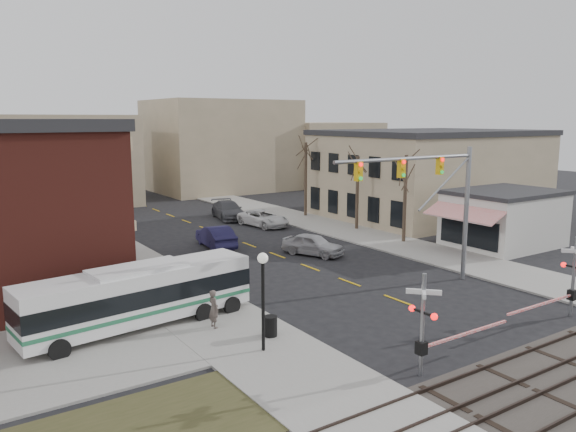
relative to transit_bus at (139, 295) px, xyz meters
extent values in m
plane|color=black|center=(12.87, -5.66, -1.60)|extent=(160.00, 160.00, 0.00)
cube|color=gray|center=(3.37, 14.34, -1.54)|extent=(5.00, 60.00, 0.12)
cube|color=gray|center=(22.37, 14.34, -1.54)|extent=(5.00, 60.00, 0.12)
cube|color=#2D231E|center=(12.87, -13.17, -1.48)|extent=(160.00, 0.08, 0.14)
cube|color=#2D231E|center=(12.87, -11.74, -1.48)|extent=(160.00, 0.08, 0.14)
cube|color=tan|center=(0.92, 10.34, 2.70)|extent=(0.10, 15.00, 0.50)
cube|color=tan|center=(0.92, 10.34, 6.80)|extent=(0.10, 15.00, 0.70)
cube|color=black|center=(0.92, 10.34, 0.20)|extent=(0.08, 13.00, 2.60)
cube|color=gray|center=(34.87, 14.34, 2.40)|extent=(20.00, 15.00, 8.00)
cube|color=#262628|center=(34.87, 14.34, 6.65)|extent=(20.30, 15.30, 0.50)
cube|color=beige|center=(28.87, 1.34, 0.40)|extent=(8.00, 6.00, 4.00)
cube|color=#262628|center=(28.87, 1.34, 2.55)|extent=(8.20, 6.20, 0.30)
cube|color=red|center=(24.07, 1.34, 1.40)|extent=(1.68, 6.00, 0.87)
cylinder|color=#382B21|center=(23.37, 6.34, 1.89)|extent=(0.28, 0.28, 6.75)
cylinder|color=#382B21|center=(23.67, 12.34, 1.67)|extent=(0.28, 0.28, 6.30)
cylinder|color=#382B21|center=(23.87, 20.34, 2.12)|extent=(0.28, 0.28, 7.20)
cube|color=silver|center=(0.00, 0.00, 0.02)|extent=(11.04, 3.60, 2.35)
cube|color=black|center=(0.00, 0.00, 0.16)|extent=(11.08, 3.64, 0.81)
cube|color=#226643|center=(0.00, 0.00, -0.56)|extent=(11.08, 3.64, 0.18)
cylinder|color=black|center=(0.00, 0.00, -1.15)|extent=(1.17, 2.44, 0.90)
cylinder|color=gray|center=(19.09, -2.90, 2.40)|extent=(0.28, 0.28, 8.00)
cylinder|color=gray|center=(14.05, -2.90, 5.90)|extent=(10.08, 0.20, 0.20)
cube|color=gold|center=(16.59, -2.90, 5.40)|extent=(0.35, 0.30, 1.00)
cube|color=gold|center=(13.59, -2.90, 5.40)|extent=(0.35, 0.30, 1.00)
cube|color=gold|center=(10.59, -2.90, 5.40)|extent=(0.35, 0.30, 1.00)
cylinder|color=gray|center=(7.22, -10.63, 0.40)|extent=(0.16, 0.16, 4.00)
cube|color=silver|center=(7.22, -10.63, 1.70)|extent=(1.00, 1.00, 0.18)
cube|color=silver|center=(7.22, -10.63, 1.70)|extent=(1.00, 1.00, 0.18)
sphere|color=#FF0C0C|center=(7.22, -11.18, 0.90)|extent=(0.26, 0.26, 0.26)
sphere|color=#FF0C0C|center=(7.22, -10.08, 0.90)|extent=(0.26, 0.26, 0.26)
cube|color=black|center=(7.22, -10.63, -0.50)|extent=(0.35, 0.35, 0.50)
cube|color=#FF0C0C|center=(9.82, -10.63, -0.50)|extent=(5.00, 0.10, 0.10)
cylinder|color=gray|center=(18.20, -10.19, 0.40)|extent=(0.16, 0.16, 4.00)
cube|color=silver|center=(18.20, -10.19, 1.70)|extent=(1.00, 1.00, 0.18)
cube|color=silver|center=(18.20, -10.19, 1.70)|extent=(1.00, 1.00, 0.18)
sphere|color=#FF0C0C|center=(18.20, -9.64, 0.90)|extent=(0.26, 0.26, 0.26)
cube|color=black|center=(18.20, -10.19, -0.50)|extent=(0.35, 0.35, 0.50)
cube|color=#FF0C0C|center=(15.60, -10.19, -0.50)|extent=(5.00, 0.10, 0.10)
cylinder|color=black|center=(3.32, -5.56, 0.41)|extent=(0.14, 0.14, 3.79)
sphere|color=silver|center=(3.32, -5.56, 2.46)|extent=(0.44, 0.44, 0.44)
cylinder|color=black|center=(4.39, -4.40, -1.03)|extent=(0.60, 0.60, 0.91)
imported|color=#9B9B9F|center=(15.06, 7.03, -0.83)|extent=(3.48, 4.85, 1.54)
imported|color=#1B183C|center=(10.40, 13.08, -0.77)|extent=(2.42, 5.21, 1.65)
imported|color=silver|center=(17.74, 18.28, -0.87)|extent=(3.19, 5.58, 1.47)
imported|color=#434449|center=(16.92, 23.48, -0.76)|extent=(3.50, 6.13, 1.67)
imported|color=#524742|center=(2.76, -2.08, -0.59)|extent=(0.45, 0.67, 1.79)
imported|color=#2F3753|center=(1.84, 1.93, -0.65)|extent=(0.98, 1.02, 1.66)
camera|label=1|loc=(-8.03, -24.46, 8.03)|focal=35.00mm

